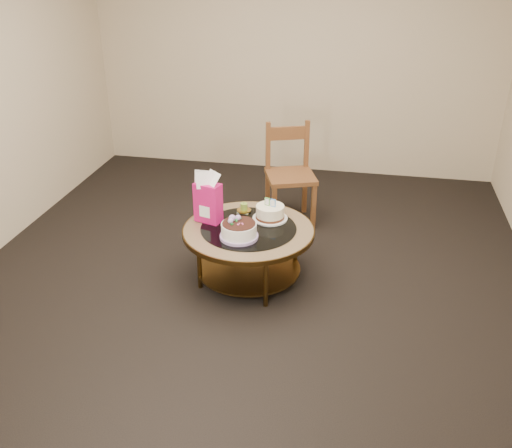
% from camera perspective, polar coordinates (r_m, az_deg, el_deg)
% --- Properties ---
extents(ground, '(5.00, 5.00, 0.00)m').
position_cam_1_polar(ground, '(4.61, -0.72, -5.45)').
color(ground, black).
rests_on(ground, ground).
extents(room_walls, '(4.52, 5.02, 2.61)m').
position_cam_1_polar(room_walls, '(4.00, -0.85, 13.56)').
color(room_walls, '#C5B395').
rests_on(room_walls, ground).
extents(coffee_table, '(1.02, 1.02, 0.46)m').
position_cam_1_polar(coffee_table, '(4.42, -0.75, -1.31)').
color(coffee_table, '#533A17').
rests_on(coffee_table, ground).
extents(decorated_cake, '(0.29, 0.29, 0.17)m').
position_cam_1_polar(decorated_cake, '(4.21, -1.74, -0.71)').
color(decorated_cake, '#A589C1').
rests_on(decorated_cake, coffee_table).
extents(cream_cake, '(0.28, 0.28, 0.18)m').
position_cam_1_polar(cream_cake, '(4.50, 1.42, 1.15)').
color(cream_cake, white).
rests_on(cream_cake, coffee_table).
extents(gift_bag, '(0.23, 0.19, 0.41)m').
position_cam_1_polar(gift_bag, '(4.42, -4.83, 2.67)').
color(gift_bag, '#D41377').
rests_on(gift_bag, coffee_table).
extents(pillar_candle, '(0.11, 0.11, 0.09)m').
position_cam_1_polar(pillar_candle, '(4.62, -1.21, 1.53)').
color(pillar_candle, '#D3BA57').
rests_on(pillar_candle, coffee_table).
extents(dining_chair, '(0.55, 0.55, 0.93)m').
position_cam_1_polar(dining_chair, '(5.36, 3.40, 5.05)').
color(dining_chair, brown).
rests_on(dining_chair, ground).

